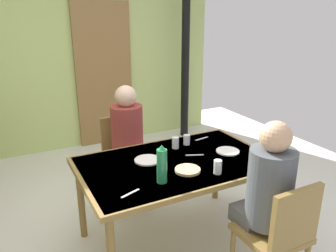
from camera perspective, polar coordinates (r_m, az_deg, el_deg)
ground_plane at (r=3.05m, az=-4.94°, el=-18.49°), size 6.26×6.26×0.00m
wall_back at (r=4.77m, az=-16.93°, el=12.70°), size 4.29×0.10×2.80m
door_wooden at (r=4.85m, az=-10.85°, el=8.48°), size 0.80×0.05×2.00m
stove_pipe_column at (r=5.02m, az=3.02°, el=13.72°), size 0.12×0.12×2.80m
dining_table at (r=2.68m, az=1.49°, el=-7.31°), size 1.52×0.95×0.73m
chair_near_diner at (r=2.36m, az=18.51°, el=-16.99°), size 0.40×0.40×0.87m
chair_far_diner at (r=3.38m, az=-7.55°, el=-4.79°), size 0.40×0.40×0.87m
person_near_diner at (r=2.29m, az=16.82°, el=-9.60°), size 0.30×0.37×0.77m
person_far_diner at (r=3.16m, az=-6.91°, el=-0.95°), size 0.30×0.37×0.77m
water_bottle_green_near at (r=2.59m, az=16.44°, el=-4.09°), size 0.07×0.07×0.29m
water_bottle_green_far at (r=2.29m, az=-1.05°, el=-6.65°), size 0.07×0.07×0.28m
dinner_plate_near_left at (r=2.87m, az=10.16°, el=-4.25°), size 0.20×0.20×0.01m
dinner_plate_near_right at (r=2.66m, az=-3.50°, el=-5.82°), size 0.21×0.21×0.01m
drinking_glass_by_near_diner at (r=2.47m, az=8.49°, el=-6.91°), size 0.06×0.06×0.10m
drinking_glass_by_far_diner at (r=2.97m, az=3.20°, el=-2.36°), size 0.06×0.06×0.09m
drinking_glass_spare_center at (r=2.88m, az=1.27°, el=-2.86°), size 0.06×0.06×0.10m
bread_plate_sliced at (r=2.49m, az=3.38°, el=-7.50°), size 0.19×0.19×0.02m
cutlery_knife_near at (r=3.12m, az=5.78°, el=-2.16°), size 0.15×0.04×0.00m
cutlery_fork_near at (r=2.22m, az=-6.45°, el=-11.37°), size 0.15×0.07×0.00m
cutlery_knife_far at (r=2.77m, az=4.58°, el=-4.96°), size 0.14×0.08×0.00m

